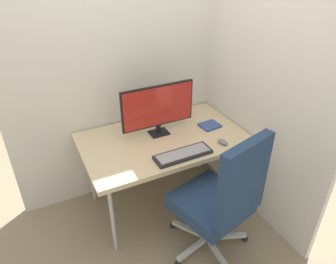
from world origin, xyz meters
TOP-DOWN VIEW (x-y plane):
  - ground_plane at (0.00, 0.00)m, footprint 8.00×8.00m
  - wall_back at (0.00, 0.45)m, footprint 2.38×0.04m
  - wall_side_right at (0.71, -0.14)m, footprint 0.04×1.85m
  - desk at (0.00, 0.00)m, footprint 1.36×0.83m
  - office_chair at (0.12, -0.69)m, footprint 0.66×0.64m
  - monitor at (-0.01, 0.09)m, footprint 0.63×0.13m
  - keyboard at (0.02, -0.30)m, footprint 0.45×0.16m
  - mouse at (0.39, -0.30)m, footprint 0.07×0.11m
  - pen_holder at (0.34, 0.30)m, footprint 0.09×0.09m
  - notebook at (0.45, -0.01)m, footprint 0.18×0.16m

SIDE VIEW (x-z plane):
  - ground_plane at x=0.00m, z-range 0.00..0.00m
  - office_chair at x=0.12m, z-range 0.01..1.10m
  - desk at x=0.00m, z-range 0.31..1.02m
  - notebook at x=0.45m, z-range 0.71..0.72m
  - keyboard at x=0.02m, z-range 0.70..0.73m
  - mouse at x=0.39m, z-range 0.71..0.74m
  - pen_holder at x=0.34m, z-range 0.68..0.84m
  - monitor at x=-0.01m, z-range 0.73..1.17m
  - wall_back at x=0.00m, z-range 0.00..2.80m
  - wall_side_right at x=0.71m, z-range 0.00..2.80m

